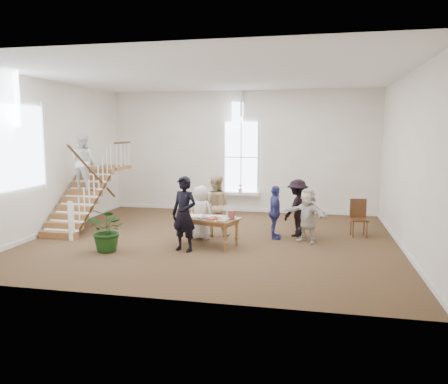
% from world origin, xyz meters
% --- Properties ---
extents(ground, '(10.00, 10.00, 0.00)m').
position_xyz_m(ground, '(0.00, 0.00, 0.00)').
color(ground, '#432D1A').
rests_on(ground, ground).
extents(room_shell, '(10.49, 10.00, 10.00)m').
position_xyz_m(room_shell, '(-0.00, 4.39, 0.40)').
color(room_shell, silver).
rests_on(room_shell, ground).
extents(staircase, '(1.10, 4.10, 2.92)m').
position_xyz_m(staircase, '(-4.34, 0.75, 1.62)').
color(staircase, brown).
rests_on(staircase, ground).
extents(library_table, '(1.78, 1.24, 0.81)m').
position_xyz_m(library_table, '(0.00, -0.68, 0.67)').
color(library_table, brown).
rests_on(library_table, ground).
extents(police_officer, '(0.80, 0.65, 1.90)m').
position_xyz_m(police_officer, '(-0.47, -1.31, 0.95)').
color(police_officer, black).
rests_on(police_officer, ground).
extents(elderly_woman, '(0.85, 0.68, 1.52)m').
position_xyz_m(elderly_woman, '(-0.37, -0.06, 0.76)').
color(elderly_woman, silver).
rests_on(elderly_woman, ground).
extents(person_yellow, '(0.88, 0.69, 1.77)m').
position_xyz_m(person_yellow, '(-0.07, 0.44, 0.89)').
color(person_yellow, tan).
rests_on(person_yellow, ground).
extents(woman_cluster_a, '(0.41, 0.90, 1.51)m').
position_xyz_m(woman_cluster_a, '(1.65, 0.43, 0.76)').
color(woman_cluster_a, navy).
rests_on(woman_cluster_a, ground).
extents(woman_cluster_b, '(1.08, 1.23, 1.65)m').
position_xyz_m(woman_cluster_b, '(2.25, 0.88, 0.83)').
color(woman_cluster_b, black).
rests_on(woman_cluster_b, ground).
extents(woman_cluster_c, '(1.40, 1.14, 1.50)m').
position_xyz_m(woman_cluster_c, '(2.55, 0.23, 0.75)').
color(woman_cluster_c, beige).
rests_on(woman_cluster_c, ground).
extents(floor_plant, '(1.20, 1.10, 1.12)m').
position_xyz_m(floor_plant, '(-2.32, -1.79, 0.56)').
color(floor_plant, '#173C13').
rests_on(floor_plant, ground).
extents(side_chair, '(0.51, 0.51, 1.08)m').
position_xyz_m(side_chair, '(3.99, 1.25, 0.61)').
color(side_chair, '#391A0F').
rests_on(side_chair, ground).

